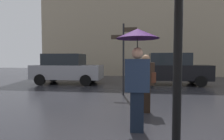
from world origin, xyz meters
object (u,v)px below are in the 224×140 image
(pedestrian_with_umbrella, at_px, (137,57))
(street_signpost, at_px, (124,52))
(pedestrian_with_bag, at_px, (146,80))
(parked_car_right, at_px, (172,69))
(parked_car_left, at_px, (67,69))

(pedestrian_with_umbrella, xyz_separation_m, street_signpost, (-0.53, 3.99, 0.26))
(pedestrian_with_bag, xyz_separation_m, parked_car_right, (1.85, 6.23, 0.02))
(parked_car_right, relative_size, street_signpost, 1.39)
(pedestrian_with_umbrella, height_order, street_signpost, street_signpost)
(parked_car_left, relative_size, street_signpost, 1.41)
(pedestrian_with_umbrella, bearing_deg, street_signpost, 144.93)
(pedestrian_with_bag, bearing_deg, street_signpost, -76.38)
(pedestrian_with_umbrella, height_order, pedestrian_with_bag, pedestrian_with_umbrella)
(pedestrian_with_bag, bearing_deg, parked_car_right, -110.38)
(pedestrian_with_umbrella, bearing_deg, parked_car_left, 167.58)
(pedestrian_with_umbrella, relative_size, parked_car_left, 0.50)
(pedestrian_with_bag, bearing_deg, pedestrian_with_umbrella, 75.67)
(pedestrian_with_bag, relative_size, parked_car_right, 0.39)
(parked_car_left, bearing_deg, pedestrian_with_bag, 118.19)
(pedestrian_with_umbrella, bearing_deg, parked_car_right, 121.94)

